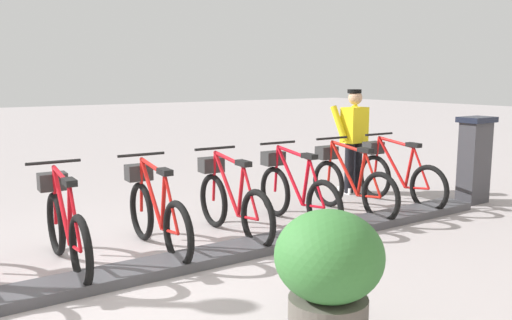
% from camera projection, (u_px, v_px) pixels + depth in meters
% --- Properties ---
extents(ground_plane, '(60.00, 60.00, 0.00)m').
position_uv_depth(ground_plane, '(108.00, 283.00, 4.90)').
color(ground_plane, '#A9A0A1').
extents(dock_rail_base, '(0.44, 10.29, 0.10)m').
position_uv_depth(dock_rail_base, '(108.00, 278.00, 4.90)').
color(dock_rail_base, '#47474C').
rests_on(dock_rail_base, ground).
extents(payment_kiosk, '(0.36, 0.52, 1.28)m').
position_uv_depth(payment_kiosk, '(474.00, 158.00, 7.92)').
color(payment_kiosk, '#38383D').
rests_on(payment_kiosk, ground).
extents(bike_docked_0, '(1.72, 0.54, 1.02)m').
position_uv_depth(bike_docked_0, '(397.00, 175.00, 7.86)').
color(bike_docked_0, black).
rests_on(bike_docked_0, ground).
extents(bike_docked_1, '(1.72, 0.54, 1.02)m').
position_uv_depth(bike_docked_1, '(349.00, 182.00, 7.34)').
color(bike_docked_1, black).
rests_on(bike_docked_1, ground).
extents(bike_docked_2, '(1.72, 0.54, 1.02)m').
position_uv_depth(bike_docked_2, '(295.00, 191.00, 6.81)').
color(bike_docked_2, black).
rests_on(bike_docked_2, ground).
extents(bike_docked_3, '(1.72, 0.54, 1.02)m').
position_uv_depth(bike_docked_3, '(231.00, 200.00, 6.29)').
color(bike_docked_3, black).
rests_on(bike_docked_3, ground).
extents(bike_docked_4, '(1.72, 0.54, 1.02)m').
position_uv_depth(bike_docked_4, '(156.00, 212.00, 5.76)').
color(bike_docked_4, black).
rests_on(bike_docked_4, ground).
extents(bike_docked_5, '(1.72, 0.54, 1.02)m').
position_uv_depth(bike_docked_5, '(65.00, 225.00, 5.24)').
color(bike_docked_5, black).
rests_on(bike_docked_5, ground).
extents(worker_near_rack, '(0.49, 0.66, 1.66)m').
position_uv_depth(worker_near_rack, '(354.00, 137.00, 8.55)').
color(worker_near_rack, white).
rests_on(worker_near_rack, ground).
extents(planter_bush, '(0.76, 0.76, 0.97)m').
position_uv_depth(planter_bush, '(329.00, 271.00, 3.70)').
color(planter_bush, '#59544C').
rests_on(planter_bush, ground).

